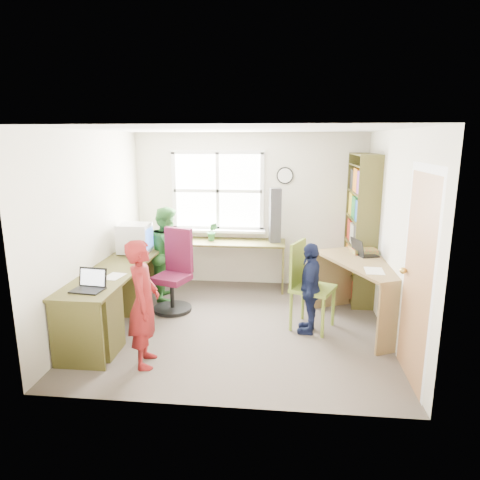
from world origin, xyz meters
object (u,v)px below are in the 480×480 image
at_px(laptop_right, 362,251).
at_px(cd_tower, 275,216).
at_px(l_desk, 128,296).
at_px(right_desk, 365,280).
at_px(swivel_chair, 175,276).
at_px(person_green, 168,253).
at_px(bookshelf, 360,231).
at_px(wooden_chair, 307,282).
at_px(person_navy, 310,288).
at_px(crt_monitor, 135,238).
at_px(potted_plant, 212,232).
at_px(person_red, 144,304).
at_px(laptop_left, 90,285).

xyz_separation_m(laptop_right, cd_tower, (-1.14, 0.98, 0.28)).
distance_m(l_desk, right_desk, 2.90).
distance_m(swivel_chair, person_green, 0.53).
height_order(bookshelf, wooden_chair, bookshelf).
xyz_separation_m(bookshelf, person_navy, (-0.77, -1.26, -0.45)).
distance_m(crt_monitor, potted_plant, 1.26).
bearing_deg(crt_monitor, laptop_right, -3.08).
bearing_deg(bookshelf, person_green, -174.26).
xyz_separation_m(right_desk, person_navy, (-0.68, -0.23, -0.05)).
bearing_deg(cd_tower, person_navy, -84.57).
distance_m(potted_plant, person_red, 2.49).
height_order(right_desk, crt_monitor, crt_monitor).
relative_size(swivel_chair, laptop_left, 3.28).
relative_size(potted_plant, person_red, 0.22).
height_order(laptop_left, person_red, person_red).
height_order(potted_plant, person_navy, person_navy).
distance_m(right_desk, wooden_chair, 0.72).
distance_m(wooden_chair, laptop_right, 0.87).
bearing_deg(crt_monitor, cd_tower, 23.30).
xyz_separation_m(l_desk, potted_plant, (0.75, 1.72, 0.44)).
bearing_deg(person_red, laptop_left, 69.10).
bearing_deg(bookshelf, swivel_chair, -164.29).
distance_m(bookshelf, wooden_chair, 1.45).
relative_size(swivel_chair, wooden_chair, 1.03).
relative_size(l_desk, bookshelf, 1.40).
relative_size(swivel_chair, cd_tower, 1.35).
xyz_separation_m(bookshelf, crt_monitor, (-3.15, -0.59, -0.04)).
bearing_deg(bookshelf, right_desk, -95.21).
bearing_deg(person_red, potted_plant, -16.64).
bearing_deg(wooden_chair, person_green, -179.98).
xyz_separation_m(swivel_chair, laptop_right, (2.47, -0.00, 0.41)).
bearing_deg(wooden_chair, potted_plant, 158.94).
xyz_separation_m(laptop_left, cd_tower, (1.88, 2.35, 0.36)).
height_order(bookshelf, cd_tower, bookshelf).
distance_m(swivel_chair, laptop_right, 2.51).
distance_m(l_desk, cd_tower, 2.54).
distance_m(l_desk, person_navy, 2.20).
distance_m(right_desk, laptop_left, 3.21).
bearing_deg(potted_plant, person_navy, -46.51).
height_order(crt_monitor, person_green, person_green).
xyz_separation_m(l_desk, wooden_chair, (2.15, 0.34, 0.13)).
xyz_separation_m(swivel_chair, potted_plant, (0.36, 0.97, 0.41)).
height_order(laptop_left, laptop_right, laptop_right).
height_order(cd_tower, person_red, cd_tower).
bearing_deg(laptop_left, l_desk, 81.63).
height_order(l_desk, wooden_chair, wooden_chair).
bearing_deg(wooden_chair, bookshelf, 77.86).
bearing_deg(cd_tower, bookshelf, -23.21).
distance_m(right_desk, person_green, 2.78).
bearing_deg(l_desk, bookshelf, 26.43).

